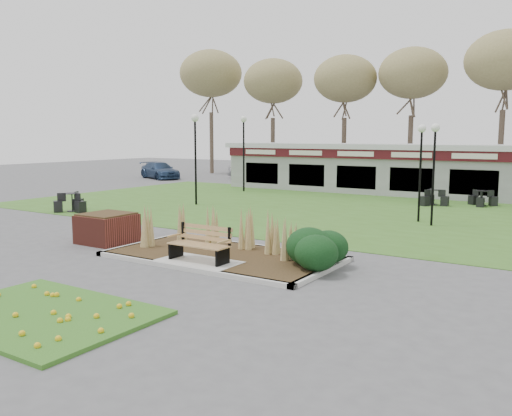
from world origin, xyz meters
The scene contains 18 objects.
ground centered at (0.00, 0.00, 0.00)m, with size 100.00×100.00×0.00m, color #515154.
lawn centered at (0.00, 12.00, 0.01)m, with size 34.00×16.00×0.02m, color #3A6520.
flower_bed centered at (0.00, -4.60, 0.07)m, with size 4.20×3.00×0.16m.
planting_bed centered at (1.27, 1.35, 0.37)m, with size 6.75×3.40×1.27m.
park_bench centered at (0.00, 0.25, 0.59)m, with size 1.70×0.66×0.93m.
brick_planter centered at (-4.40, 1.00, 0.48)m, with size 1.50×1.50×0.95m.
food_pavilion centered at (0.00, 19.96, 1.48)m, with size 24.60×3.40×2.90m.
tree_backdrop centered at (0.00, 28.00, 8.36)m, with size 47.24×5.24×10.36m.
lamp_post_mid_left centered at (-8.01, 9.93, 3.21)m, with size 0.37×0.37×4.41m.
lamp_post_mid_right centered at (2.74, 10.53, 2.78)m, with size 0.32×0.32×3.82m.
lamp_post_far_right centered at (3.43, 9.86, 2.80)m, with size 0.32×0.32×3.84m.
lamp_post_far_left centered at (-9.58, 16.44, 3.31)m, with size 0.38×0.38×4.54m.
bistro_set_a centered at (-11.10, 5.00, 0.29)m, with size 1.40×1.55×0.82m.
bistro_set_b centered at (1.87, 15.96, 0.27)m, with size 1.24×1.43×0.76m.
bistro_set_d centered at (3.93, 17.00, 0.26)m, with size 1.38×1.22×0.73m.
car_silver centered at (-14.52, 24.58, 0.64)m, with size 1.52×3.78×1.29m, color #ABACB0.
car_black centered at (-8.84, 27.00, 0.69)m, with size 1.46×4.20×1.38m, color black.
car_blue centered at (-20.66, 21.00, 0.65)m, with size 1.81×4.45×1.29m, color navy.
Camera 1 is at (8.78, -10.71, 3.41)m, focal length 38.00 mm.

